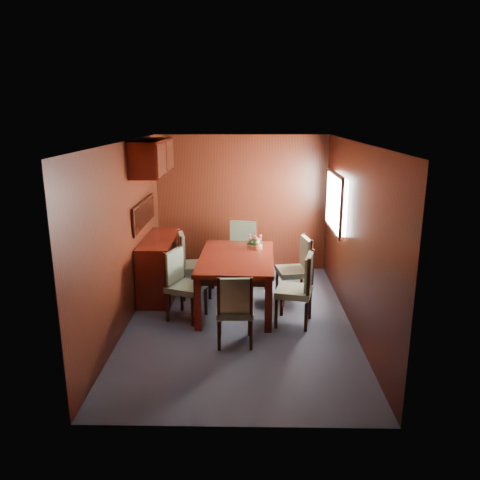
{
  "coord_description": "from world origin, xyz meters",
  "views": [
    {
      "loc": [
        0.12,
        -5.89,
        2.75
      ],
      "look_at": [
        0.0,
        0.36,
        1.05
      ],
      "focal_mm": 35.0,
      "sensor_mm": 36.0,
      "label": 1
    }
  ],
  "objects_px": {
    "sideboard": "(161,266)",
    "chair_right_near": "(300,285)",
    "dining_table": "(237,263)",
    "chair_head": "(235,306)",
    "chair_left_near": "(181,280)",
    "flower_centerpiece": "(255,241)"
  },
  "relations": [
    {
      "from": "chair_right_near",
      "to": "chair_head",
      "type": "distance_m",
      "value": 1.05
    },
    {
      "from": "sideboard",
      "to": "chair_left_near",
      "type": "bearing_deg",
      "value": -63.18
    },
    {
      "from": "flower_centerpiece",
      "to": "dining_table",
      "type": "bearing_deg",
      "value": -125.05
    },
    {
      "from": "sideboard",
      "to": "dining_table",
      "type": "bearing_deg",
      "value": -24.19
    },
    {
      "from": "dining_table",
      "to": "sideboard",
      "type": "bearing_deg",
      "value": 157.68
    },
    {
      "from": "chair_head",
      "to": "flower_centerpiece",
      "type": "xyz_separation_m",
      "value": [
        0.25,
        1.55,
        0.39
      ]
    },
    {
      "from": "chair_right_near",
      "to": "chair_head",
      "type": "height_order",
      "value": "chair_right_near"
    },
    {
      "from": "dining_table",
      "to": "chair_head",
      "type": "relative_size",
      "value": 1.85
    },
    {
      "from": "chair_left_near",
      "to": "chair_right_near",
      "type": "relative_size",
      "value": 0.98
    },
    {
      "from": "dining_table",
      "to": "chair_head",
      "type": "bearing_deg",
      "value": -87.67
    },
    {
      "from": "sideboard",
      "to": "chair_right_near",
      "type": "bearing_deg",
      "value": -27.9
    },
    {
      "from": "chair_left_near",
      "to": "chair_right_near",
      "type": "xyz_separation_m",
      "value": [
        1.6,
        -0.19,
        0.01
      ]
    },
    {
      "from": "dining_table",
      "to": "flower_centerpiece",
      "type": "distance_m",
      "value": 0.51
    },
    {
      "from": "sideboard",
      "to": "flower_centerpiece",
      "type": "distance_m",
      "value": 1.54
    },
    {
      "from": "dining_table",
      "to": "chair_right_near",
      "type": "height_order",
      "value": "chair_right_near"
    },
    {
      "from": "sideboard",
      "to": "dining_table",
      "type": "xyz_separation_m",
      "value": [
        1.2,
        -0.54,
        0.22
      ]
    },
    {
      "from": "sideboard",
      "to": "dining_table",
      "type": "height_order",
      "value": "sideboard"
    },
    {
      "from": "dining_table",
      "to": "chair_right_near",
      "type": "bearing_deg",
      "value": -30.85
    },
    {
      "from": "sideboard",
      "to": "chair_left_near",
      "type": "relative_size",
      "value": 1.43
    },
    {
      "from": "chair_left_near",
      "to": "flower_centerpiece",
      "type": "height_order",
      "value": "flower_centerpiece"
    },
    {
      "from": "chair_right_near",
      "to": "flower_centerpiece",
      "type": "xyz_separation_m",
      "value": [
        -0.59,
        0.92,
        0.35
      ]
    },
    {
      "from": "chair_left_near",
      "to": "flower_centerpiece",
      "type": "xyz_separation_m",
      "value": [
        1.01,
        0.73,
        0.36
      ]
    }
  ]
}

